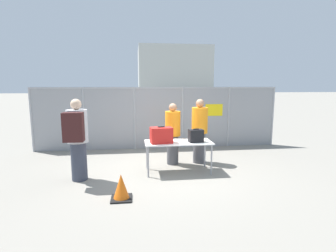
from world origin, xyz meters
The scene contains 11 objects.
ground_plane centered at (0.00, 0.00, 0.00)m, with size 120.00×120.00×0.00m, color gray.
fence_section centered at (0.01, 2.33, 1.07)m, with size 8.10×0.07×2.04m.
inspection_table centered at (0.25, -0.16, 0.69)m, with size 1.62×0.72×0.75m.
suitcase_red centered at (-0.17, -0.23, 0.94)m, with size 0.54×0.37×0.40m.
suitcase_black centered at (0.67, -0.24, 0.91)m, with size 0.36×0.24×0.33m.
traveler_hooded centered at (-2.04, -0.49, 1.00)m, with size 0.45×0.70×1.82m.
security_worker_near centered at (0.21, 0.51, 0.85)m, with size 0.41×0.41×1.64m.
security_worker_far centered at (0.95, 0.55, 0.90)m, with size 0.43×0.43×1.74m.
utility_trailer centered at (1.93, 4.53, 0.45)m, with size 3.61×2.21×0.78m.
distant_hangar centered at (5.05, 35.80, 3.80)m, with size 10.50×11.23×7.60m.
traffic_cone centered at (-1.05, -1.58, 0.22)m, with size 0.39×0.39×0.49m.
Camera 1 is at (-0.76, -6.28, 2.13)m, focal length 28.00 mm.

